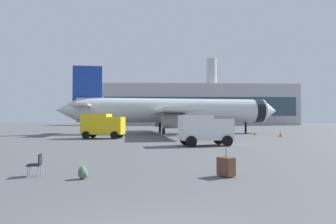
{
  "coord_description": "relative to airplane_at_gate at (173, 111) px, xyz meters",
  "views": [
    {
      "loc": [
        0.06,
        -4.5,
        2.19
      ],
      "look_at": [
        1.01,
        25.42,
        3.0
      ],
      "focal_mm": 31.43,
      "sensor_mm": 36.0,
      "label": 1
    }
  ],
  "objects": [
    {
      "name": "safety_cone_near",
      "position": [
        13.68,
        -8.92,
        -3.29
      ],
      "size": [
        0.44,
        0.44,
        0.75
      ],
      "color": "#F2590C",
      "rests_on": "ground"
    },
    {
      "name": "gate_chair",
      "position": [
        -7.01,
        -35.18,
        -3.16
      ],
      "size": [
        0.55,
        0.55,
        0.86
      ],
      "color": "black",
      "rests_on": "ground"
    },
    {
      "name": "safety_cone_mid",
      "position": [
        11.77,
        -4.52,
        -3.36
      ],
      "size": [
        0.44,
        0.44,
        0.6
      ],
      "color": "#F2590C",
      "rests_on": "ground"
    },
    {
      "name": "rolling_suitcase",
      "position": [
        0.37,
        -35.52,
        -3.27
      ],
      "size": [
        0.68,
        0.75,
        1.1
      ],
      "color": "brown",
      "rests_on": "ground"
    },
    {
      "name": "traveller_backpack",
      "position": [
        -5.05,
        -35.81,
        -3.42
      ],
      "size": [
        0.36,
        0.4,
        0.48
      ],
      "color": "#476B4C",
      "rests_on": "ground"
    },
    {
      "name": "service_truck",
      "position": [
        -8.86,
        -11.87,
        -2.05
      ],
      "size": [
        5.06,
        3.1,
        2.9
      ],
      "color": "yellow",
      "rests_on": "ground"
    },
    {
      "name": "cargo_van",
      "position": [
        1.7,
        -21.89,
        -2.21
      ],
      "size": [
        4.65,
        2.88,
        2.6
      ],
      "color": "white",
      "rests_on": "ground"
    },
    {
      "name": "terminal_building",
      "position": [
        15.2,
        82.23,
        5.15
      ],
      "size": [
        83.71,
        17.83,
        29.35
      ],
      "color": "#B2B2B7",
      "rests_on": "ground"
    },
    {
      "name": "airplane_at_gate",
      "position": [
        0.0,
        0.0,
        0.0
      ],
      "size": [
        35.77,
        32.33,
        10.5
      ],
      "color": "silver",
      "rests_on": "ground"
    }
  ]
}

